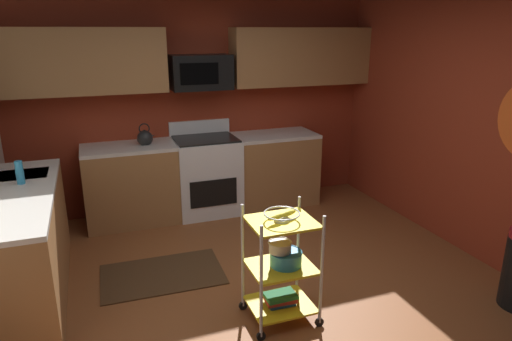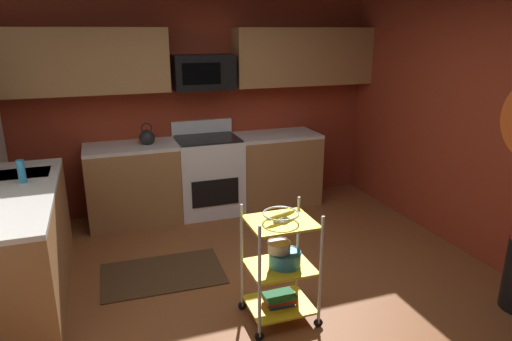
# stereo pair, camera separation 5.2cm
# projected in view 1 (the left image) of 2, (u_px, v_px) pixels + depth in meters

# --- Properties ---
(floor) EXTENTS (4.40, 4.80, 0.04)m
(floor) POSITION_uv_depth(u_px,v_px,m) (270.00, 303.00, 3.80)
(floor) COLOR brown
(floor) RESTS_ON ground
(wall_back) EXTENTS (4.52, 0.06, 2.60)m
(wall_back) POSITION_uv_depth(u_px,v_px,m) (198.00, 104.00, 5.59)
(wall_back) COLOR maroon
(wall_back) RESTS_ON ground
(wall_right) EXTENTS (0.06, 4.80, 2.60)m
(wall_right) POSITION_uv_depth(u_px,v_px,m) (497.00, 129.00, 4.15)
(wall_right) COLOR maroon
(wall_right) RESTS_ON ground
(counter_run) EXTENTS (3.62, 2.54, 0.92)m
(counter_run) POSITION_uv_depth(u_px,v_px,m) (147.00, 198.00, 4.82)
(counter_run) COLOR #9E6B3D
(counter_run) RESTS_ON ground
(oven_range) EXTENTS (0.76, 0.65, 1.10)m
(oven_range) POSITION_uv_depth(u_px,v_px,m) (206.00, 175.00, 5.54)
(oven_range) COLOR white
(oven_range) RESTS_ON ground
(upper_cabinets) EXTENTS (4.40, 0.33, 0.70)m
(upper_cabinets) POSITION_uv_depth(u_px,v_px,m) (200.00, 59.00, 5.25)
(upper_cabinets) COLOR #9E6B3D
(microwave) EXTENTS (0.70, 0.39, 0.40)m
(microwave) POSITION_uv_depth(u_px,v_px,m) (201.00, 72.00, 5.27)
(microwave) COLOR black
(rolling_cart) EXTENTS (0.55, 0.43, 0.91)m
(rolling_cart) POSITION_uv_depth(u_px,v_px,m) (281.00, 266.00, 3.44)
(rolling_cart) COLOR silver
(rolling_cart) RESTS_ON ground
(fruit_bowl) EXTENTS (0.27, 0.27, 0.07)m
(fruit_bowl) POSITION_uv_depth(u_px,v_px,m) (282.00, 215.00, 3.31)
(fruit_bowl) COLOR silver
(fruit_bowl) RESTS_ON rolling_cart
(mixing_bowl_large) EXTENTS (0.25, 0.25, 0.11)m
(mixing_bowl_large) POSITION_uv_depth(u_px,v_px,m) (286.00, 258.00, 3.43)
(mixing_bowl_large) COLOR #338CBF
(mixing_bowl_large) RESTS_ON rolling_cart
(mixing_bowl_small) EXTENTS (0.18, 0.18, 0.08)m
(mixing_bowl_small) POSITION_uv_depth(u_px,v_px,m) (280.00, 246.00, 3.40)
(mixing_bowl_small) COLOR silver
(mixing_bowl_small) RESTS_ON rolling_cart
(book_stack) EXTENTS (0.25, 0.16, 0.08)m
(book_stack) POSITION_uv_depth(u_px,v_px,m) (280.00, 298.00, 3.52)
(book_stack) COLOR #1E4C8C
(book_stack) RESTS_ON rolling_cart
(kettle) EXTENTS (0.21, 0.18, 0.26)m
(kettle) POSITION_uv_depth(u_px,v_px,m) (145.00, 138.00, 5.15)
(kettle) COLOR black
(kettle) RESTS_ON counter_run
(dish_soap_bottle) EXTENTS (0.06, 0.06, 0.20)m
(dish_soap_bottle) POSITION_uv_depth(u_px,v_px,m) (20.00, 172.00, 3.82)
(dish_soap_bottle) COLOR #2D8CBF
(dish_soap_bottle) RESTS_ON counter_run
(floor_rug) EXTENTS (1.12, 0.73, 0.01)m
(floor_rug) POSITION_uv_depth(u_px,v_px,m) (162.00, 274.00, 4.19)
(floor_rug) COLOR #472D19
(floor_rug) RESTS_ON ground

